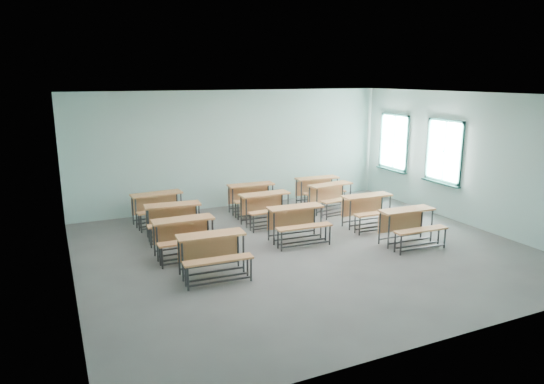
{
  "coord_description": "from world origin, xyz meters",
  "views": [
    {
      "loc": [
        -4.65,
        -8.49,
        3.54
      ],
      "look_at": [
        -0.18,
        1.2,
        1.0
      ],
      "focal_mm": 32.0,
      "sensor_mm": 36.0,
      "label": 1
    }
  ],
  "objects_px": {
    "desk_unit_r3c0": "(158,204)",
    "desk_unit_r3c1": "(252,194)",
    "desk_unit_r2c1": "(267,204)",
    "desk_unit_r1c1": "(297,219)",
    "desk_unit_r0c0": "(213,249)",
    "desk_unit_r2c0": "(174,216)",
    "desk_unit_r0c2": "(409,222)",
    "desk_unit_r3c2": "(319,187)",
    "desk_unit_r2c2": "(333,194)",
    "desk_unit_r1c2": "(369,206)",
    "desk_unit_r1c0": "(185,232)"
  },
  "relations": [
    {
      "from": "desk_unit_r3c1",
      "to": "desk_unit_r1c1",
      "type": "bearing_deg",
      "value": -87.25
    },
    {
      "from": "desk_unit_r1c2",
      "to": "desk_unit_r3c0",
      "type": "relative_size",
      "value": 0.97
    },
    {
      "from": "desk_unit_r1c1",
      "to": "desk_unit_r3c2",
      "type": "relative_size",
      "value": 1.0
    },
    {
      "from": "desk_unit_r2c1",
      "to": "desk_unit_r1c1",
      "type": "bearing_deg",
      "value": -87.17
    },
    {
      "from": "desk_unit_r2c1",
      "to": "desk_unit_r3c2",
      "type": "distance_m",
      "value": 2.41
    },
    {
      "from": "desk_unit_r3c0",
      "to": "desk_unit_r2c1",
      "type": "bearing_deg",
      "value": -29.97
    },
    {
      "from": "desk_unit_r0c2",
      "to": "desk_unit_r3c1",
      "type": "relative_size",
      "value": 1.0
    },
    {
      "from": "desk_unit_r1c1",
      "to": "desk_unit_r2c0",
      "type": "bearing_deg",
      "value": 154.59
    },
    {
      "from": "desk_unit_r3c0",
      "to": "desk_unit_r3c1",
      "type": "relative_size",
      "value": 1.02
    },
    {
      "from": "desk_unit_r0c2",
      "to": "desk_unit_r3c0",
      "type": "xyz_separation_m",
      "value": [
        -4.58,
        3.75,
        0.0
      ]
    },
    {
      "from": "desk_unit_r0c0",
      "to": "desk_unit_r1c0",
      "type": "xyz_separation_m",
      "value": [
        -0.21,
        1.17,
        0.0
      ]
    },
    {
      "from": "desk_unit_r2c0",
      "to": "desk_unit_r0c2",
      "type": "bearing_deg",
      "value": -24.3
    },
    {
      "from": "desk_unit_r0c2",
      "to": "desk_unit_r1c2",
      "type": "xyz_separation_m",
      "value": [
        -0.02,
        1.42,
        0.0
      ]
    },
    {
      "from": "desk_unit_r1c2",
      "to": "desk_unit_r3c0",
      "type": "xyz_separation_m",
      "value": [
        -4.56,
        2.33,
        0.0
      ]
    },
    {
      "from": "desk_unit_r1c0",
      "to": "desk_unit_r3c2",
      "type": "distance_m",
      "value": 5.12
    },
    {
      "from": "desk_unit_r1c0",
      "to": "desk_unit_r0c2",
      "type": "bearing_deg",
      "value": -15.31
    },
    {
      "from": "desk_unit_r2c1",
      "to": "desk_unit_r0c2",
      "type": "bearing_deg",
      "value": -51.21
    },
    {
      "from": "desk_unit_r0c0",
      "to": "desk_unit_r2c0",
      "type": "xyz_separation_m",
      "value": [
        -0.14,
        2.39,
        0.0
      ]
    },
    {
      "from": "desk_unit_r1c1",
      "to": "desk_unit_r2c2",
      "type": "bearing_deg",
      "value": 43.97
    },
    {
      "from": "desk_unit_r2c2",
      "to": "desk_unit_r3c2",
      "type": "distance_m",
      "value": 0.89
    },
    {
      "from": "desk_unit_r2c2",
      "to": "desk_unit_r3c1",
      "type": "xyz_separation_m",
      "value": [
        -1.95,
        0.86,
        0.0
      ]
    },
    {
      "from": "desk_unit_r1c1",
      "to": "desk_unit_r2c0",
      "type": "relative_size",
      "value": 0.98
    },
    {
      "from": "desk_unit_r1c1",
      "to": "desk_unit_r3c0",
      "type": "bearing_deg",
      "value": 137.83
    },
    {
      "from": "desk_unit_r1c1",
      "to": "desk_unit_r2c2",
      "type": "distance_m",
      "value": 2.55
    },
    {
      "from": "desk_unit_r1c2",
      "to": "desk_unit_r3c2",
      "type": "xyz_separation_m",
      "value": [
        -0.04,
        2.34,
        0.0
      ]
    },
    {
      "from": "desk_unit_r2c2",
      "to": "desk_unit_r1c1",
      "type": "bearing_deg",
      "value": -146.11
    },
    {
      "from": "desk_unit_r0c2",
      "to": "desk_unit_r3c1",
      "type": "xyz_separation_m",
      "value": [
        -2.1,
        3.73,
        0.0
      ]
    },
    {
      "from": "desk_unit_r1c1",
      "to": "desk_unit_r3c1",
      "type": "xyz_separation_m",
      "value": [
        -0.01,
        2.53,
        0.0
      ]
    },
    {
      "from": "desk_unit_r1c0",
      "to": "desk_unit_r3c2",
      "type": "relative_size",
      "value": 0.97
    },
    {
      "from": "desk_unit_r2c1",
      "to": "desk_unit_r2c2",
      "type": "xyz_separation_m",
      "value": [
        2.04,
        0.25,
        0.0
      ]
    },
    {
      "from": "desk_unit_r3c0",
      "to": "desk_unit_r3c1",
      "type": "xyz_separation_m",
      "value": [
        2.48,
        -0.02,
        0.0
      ]
    },
    {
      "from": "desk_unit_r1c1",
      "to": "desk_unit_r1c2",
      "type": "distance_m",
      "value": 2.08
    },
    {
      "from": "desk_unit_r3c0",
      "to": "desk_unit_r3c2",
      "type": "xyz_separation_m",
      "value": [
        4.52,
        0.0,
        0.0
      ]
    },
    {
      "from": "desk_unit_r2c1",
      "to": "desk_unit_r2c2",
      "type": "bearing_deg",
      "value": 5.87
    },
    {
      "from": "desk_unit_r2c1",
      "to": "desk_unit_r3c0",
      "type": "xyz_separation_m",
      "value": [
        -2.4,
        1.13,
        0.0
      ]
    },
    {
      "from": "desk_unit_r3c1",
      "to": "desk_unit_r2c1",
      "type": "bearing_deg",
      "value": -91.82
    },
    {
      "from": "desk_unit_r0c2",
      "to": "desk_unit_r0c0",
      "type": "bearing_deg",
      "value": -179.75
    },
    {
      "from": "desk_unit_r2c0",
      "to": "desk_unit_r3c2",
      "type": "height_order",
      "value": "same"
    },
    {
      "from": "desk_unit_r0c0",
      "to": "desk_unit_r3c1",
      "type": "xyz_separation_m",
      "value": [
        2.26,
        3.59,
        0.0
      ]
    },
    {
      "from": "desk_unit_r0c0",
      "to": "desk_unit_r3c2",
      "type": "distance_m",
      "value": 5.61
    },
    {
      "from": "desk_unit_r3c0",
      "to": "desk_unit_r3c2",
      "type": "height_order",
      "value": "same"
    },
    {
      "from": "desk_unit_r0c0",
      "to": "desk_unit_r2c0",
      "type": "height_order",
      "value": "same"
    },
    {
      "from": "desk_unit_r0c2",
      "to": "desk_unit_r3c0",
      "type": "relative_size",
      "value": 0.97
    },
    {
      "from": "desk_unit_r1c1",
      "to": "desk_unit_r3c0",
      "type": "xyz_separation_m",
      "value": [
        -2.49,
        2.55,
        0.0
      ]
    },
    {
      "from": "desk_unit_r0c2",
      "to": "desk_unit_r2c0",
      "type": "relative_size",
      "value": 0.97
    },
    {
      "from": "desk_unit_r1c0",
      "to": "desk_unit_r2c1",
      "type": "relative_size",
      "value": 1.0
    },
    {
      "from": "desk_unit_r0c0",
      "to": "desk_unit_r1c2",
      "type": "relative_size",
      "value": 1.02
    },
    {
      "from": "desk_unit_r1c2",
      "to": "desk_unit_r3c1",
      "type": "height_order",
      "value": "same"
    },
    {
      "from": "desk_unit_r3c0",
      "to": "desk_unit_r1c0",
      "type": "bearing_deg",
      "value": -94.29
    },
    {
      "from": "desk_unit_r1c2",
      "to": "desk_unit_r3c2",
      "type": "relative_size",
      "value": 0.98
    }
  ]
}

